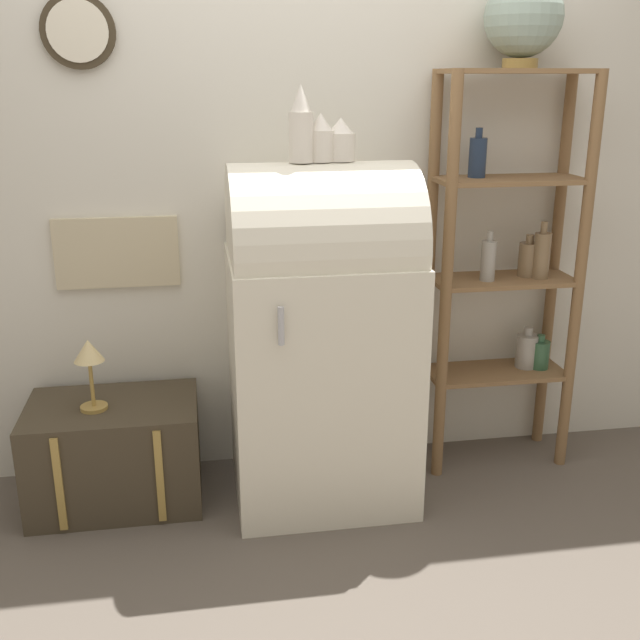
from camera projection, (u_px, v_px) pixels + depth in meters
ground_plane at (329, 515)px, 3.12m from camera, size 12.00×12.00×0.00m
wall_back at (306, 171)px, 3.24m from camera, size 7.00×0.09×2.70m
refrigerator at (321, 331)px, 3.10m from camera, size 0.74×0.69×1.43m
suitcase_trunk at (116, 452)px, 3.17m from camera, size 0.70×0.48×0.44m
shelf_unit at (507, 262)px, 3.32m from camera, size 0.66×0.30×1.77m
globe at (523, 18)px, 3.02m from camera, size 0.32×0.32×0.36m
vase_left at (301, 126)px, 2.82m from camera, size 0.09×0.09×0.29m
vase_center at (322, 139)px, 2.86m from camera, size 0.11×0.11×0.18m
vase_right at (341, 141)px, 2.89m from camera, size 0.11×0.11×0.16m
desk_lamp at (89, 359)px, 2.99m from camera, size 0.12×0.12×0.30m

